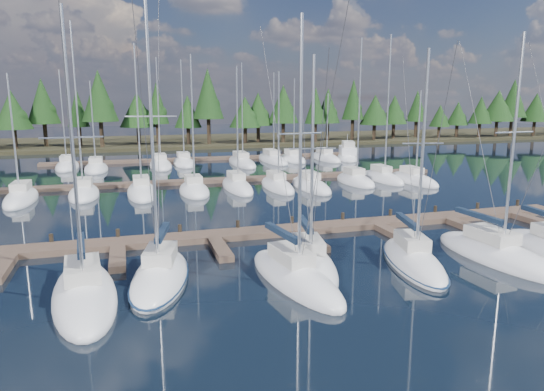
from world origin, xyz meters
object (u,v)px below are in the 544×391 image
object	(u,v)px
main_dock	(300,232)
front_sailboat_5	(496,254)
front_sailboat_2	(294,276)
front_sailboat_4	(413,261)
front_sailboat_1	(160,276)
motor_yacht_right	(348,156)
front_sailboat_0	(85,294)
front_sailboat_3	(309,265)

from	to	relation	value
main_dock	front_sailboat_5	world-z (taller)	front_sailboat_5
front_sailboat_2	front_sailboat_4	bearing A→B (deg)	3.35
front_sailboat_1	front_sailboat_2	distance (m)	6.90
main_dock	front_sailboat_4	size ratio (longest dim) A/B	3.50
motor_yacht_right	front_sailboat_5	bearing A→B (deg)	-104.97
front_sailboat_4	front_sailboat_5	size ratio (longest dim) A/B	0.93
front_sailboat_4	front_sailboat_1	bearing A→B (deg)	173.28
front_sailboat_1	motor_yacht_right	bearing A→B (deg)	54.36
front_sailboat_1	motor_yacht_right	xyz separation A→B (m)	(31.32, 43.69, 0.20)
front_sailboat_4	motor_yacht_right	size ratio (longest dim) A/B	1.32
front_sailboat_5	front_sailboat_4	bearing A→B (deg)	175.91
front_sailboat_0	front_sailboat_3	distance (m)	11.53
front_sailboat_3	front_sailboat_4	bearing A→B (deg)	-10.19
front_sailboat_1	front_sailboat_2	world-z (taller)	front_sailboat_1
front_sailboat_4	front_sailboat_5	world-z (taller)	front_sailboat_5
front_sailboat_3	front_sailboat_4	world-z (taller)	front_sailboat_4
front_sailboat_1	front_sailboat_3	bearing A→B (deg)	-4.14
main_dock	motor_yacht_right	distance (m)	43.23
front_sailboat_2	front_sailboat_3	bearing A→B (deg)	47.30
front_sailboat_3	front_sailboat_4	distance (m)	5.95
front_sailboat_5	front_sailboat_3	bearing A→B (deg)	172.69
front_sailboat_4	front_sailboat_2	bearing A→B (deg)	-176.65
front_sailboat_2	front_sailboat_3	distance (m)	2.01
front_sailboat_0	front_sailboat_1	size ratio (longest dim) A/B	0.90
front_sailboat_2	motor_yacht_right	distance (m)	52.00
front_sailboat_1	front_sailboat_0	bearing A→B (deg)	-158.99
front_sailboat_0	front_sailboat_4	size ratio (longest dim) A/B	1.10
motor_yacht_right	front_sailboat_1	bearing A→B (deg)	-125.64
front_sailboat_0	front_sailboat_2	distance (m)	10.17
front_sailboat_2	front_sailboat_4	distance (m)	7.23
front_sailboat_3	motor_yacht_right	xyz separation A→B (m)	(23.37, 44.26, 0.22)
front_sailboat_1	front_sailboat_3	distance (m)	7.97
front_sailboat_4	motor_yacht_right	world-z (taller)	front_sailboat_4
front_sailboat_3	front_sailboat_5	size ratio (longest dim) A/B	0.90
motor_yacht_right	front_sailboat_0	bearing A→B (deg)	-127.74
front_sailboat_2	motor_yacht_right	size ratio (longest dim) A/B	1.45
front_sailboat_3	front_sailboat_5	distance (m)	11.24
front_sailboat_1	main_dock	bearing A→B (deg)	32.00
front_sailboat_0	front_sailboat_1	xyz separation A→B (m)	(3.55, 1.36, 0.02)
front_sailboat_2	front_sailboat_3	world-z (taller)	front_sailboat_2
front_sailboat_5	front_sailboat_0	bearing A→B (deg)	178.38
front_sailboat_2	front_sailboat_5	bearing A→B (deg)	0.20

